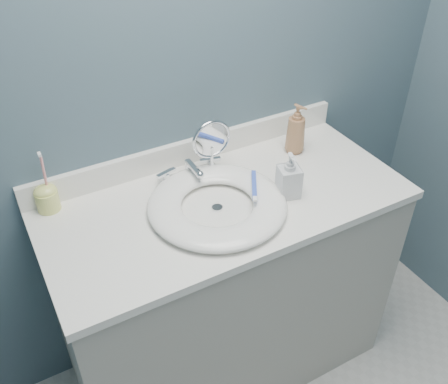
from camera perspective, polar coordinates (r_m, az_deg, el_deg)
back_wall at (r=1.70m, az=-4.35°, el=12.80°), size 2.20×0.02×2.40m
vanity_cabinet at (r=1.97m, az=0.22°, el=-11.36°), size 1.20×0.55×0.85m
countertop at (r=1.66m, az=0.26°, el=-1.26°), size 1.22×0.57×0.03m
backsplash at (r=1.82m, az=-3.79°, el=4.74°), size 1.22×0.02×0.09m
basin at (r=1.60m, az=-0.78°, el=-1.43°), size 0.45×0.45×0.04m
drain at (r=1.61m, az=-0.77°, el=-1.85°), size 0.04×0.04×0.01m
faucet at (r=1.74m, az=-3.87°, el=2.35°), size 0.25×0.13×0.07m
makeup_mirror at (r=1.71m, az=-1.43°, el=5.32°), size 0.14×0.08×0.21m
soap_bottle_amber at (r=1.86m, az=8.24°, el=7.16°), size 0.09×0.09×0.19m
soap_bottle_clear at (r=1.64m, az=7.48°, el=1.92°), size 0.09×0.09×0.16m
toothbrush_holder at (r=1.68m, az=-19.60°, el=-0.53°), size 0.07×0.07×0.21m
toothbrush_lying at (r=1.64m, az=3.47°, el=0.64°), size 0.10×0.16×0.02m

